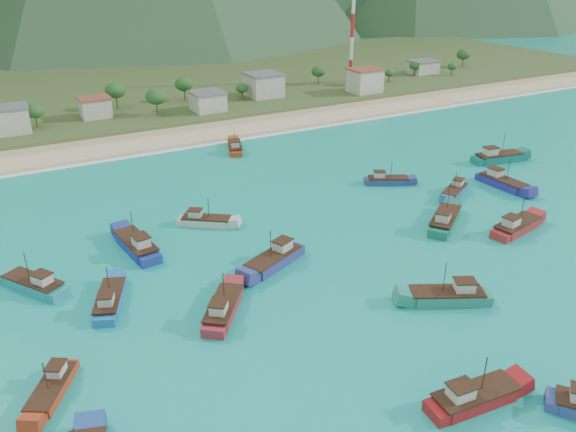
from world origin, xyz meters
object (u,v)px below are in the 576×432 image
boat_26 (205,222)px  boat_30 (137,246)px  boat_4 (502,183)px  boat_29 (387,181)px  boat_13 (455,192)px  boat_8 (498,158)px  boat_24 (448,297)px  boat_7 (516,227)px  boat_27 (445,221)px  boat_28 (474,398)px  boat_14 (110,301)px  boat_23 (274,260)px  radio_tower (353,14)px  boat_11 (52,390)px  boat_22 (235,148)px  boat_16 (223,310)px  boat_19 (35,285)px

boat_26 → boat_30: (-12.76, -3.75, 0.26)m
boat_4 → boat_29: (-19.06, 12.37, -0.22)m
boat_4 → boat_13: (-11.13, 1.58, -0.21)m
boat_8 → boat_24: 61.43m
boat_7 → boat_27: bearing=-141.4°
boat_28 → boat_14: bearing=-136.4°
boat_8 → boat_23: size_ratio=1.07×
boat_23 → boat_24: boat_23 is taller
boat_27 → boat_28: boat_27 is taller
boat_23 → boat_30: (-16.74, 14.20, 0.05)m
boat_13 → boat_23: (-43.06, -7.40, 0.23)m
radio_tower → boat_8: bearing=-101.2°
boat_8 → boat_11: bearing=-63.2°
radio_tower → boat_29: size_ratio=4.96×
boat_27 → boat_22: bearing=159.9°
boat_23 → boat_24: 25.27m
boat_28 → boat_30: size_ratio=0.90×
boat_14 → boat_26: 26.14m
boat_13 → boat_16: (-54.64, -15.44, 0.15)m
boat_22 → boat_24: 72.07m
boat_8 → boat_28: (-60.21, -52.09, -0.15)m
boat_29 → boat_4: bearing=85.4°
boat_7 → boat_30: (-57.33, 23.64, 0.07)m
radio_tower → boat_7: 117.75m
boat_13 → boat_16: size_ratio=0.91×
boat_27 → boat_24: bearing=-77.5°
radio_tower → boat_16: radio_tower is taller
boat_7 → boat_8: boat_8 is taller
boat_13 → boat_27: size_ratio=0.81×
boat_4 → boat_22: 59.72m
boat_23 → boat_29: boat_23 is taller
boat_16 → boat_30: boat_30 is taller
boat_23 → boat_28: boat_23 is taller
boat_23 → radio_tower: bearing=-63.5°
boat_11 → boat_29: 74.77m
boat_14 → boat_16: size_ratio=1.01×
boat_14 → boat_28: (28.68, -36.13, 0.07)m
boat_13 → boat_29: bearing=7.8°
boat_23 → boat_27: (31.72, -1.95, 0.05)m
boat_14 → boat_23: boat_23 is taller
boat_22 → boat_30: (-33.43, -38.11, 0.18)m
boat_7 → boat_19: boat_7 is taller
boat_28 → boat_23: bearing=-167.0°
boat_22 → boat_27: boat_27 is taller
boat_26 → boat_24: bearing=63.3°
radio_tower → boat_11: radio_tower is taller
radio_tower → boat_29: 95.60m
boat_23 → boat_26: size_ratio=1.27×
boat_16 → boat_27: 43.72m
boat_23 → boat_8: bearing=-99.4°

